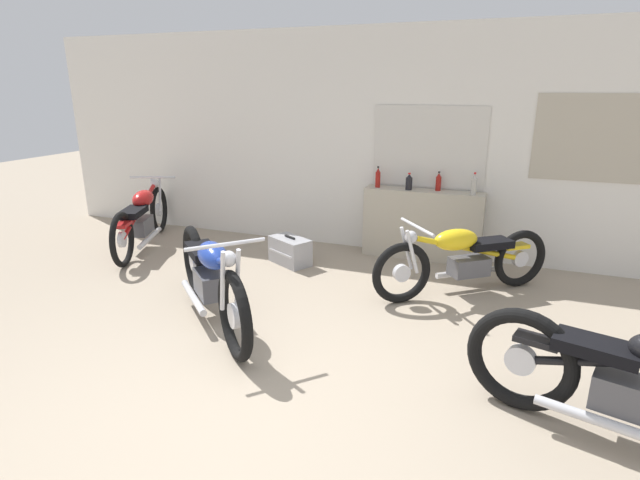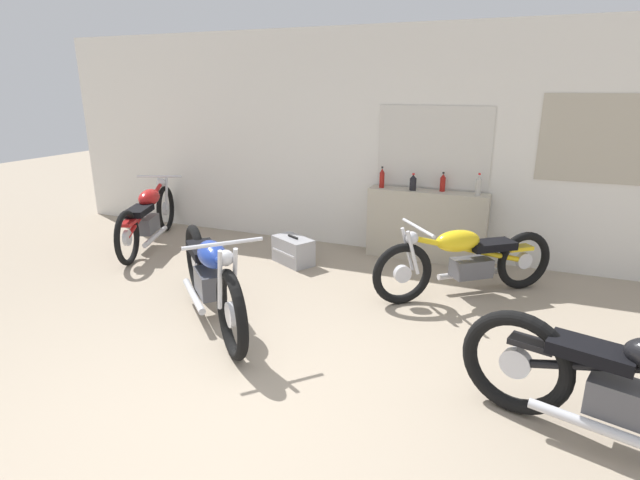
{
  "view_description": "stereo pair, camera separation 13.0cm",
  "coord_description": "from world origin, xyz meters",
  "px_view_note": "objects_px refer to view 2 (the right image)",
  "views": [
    {
      "loc": [
        1.59,
        -2.47,
        2.1
      ],
      "look_at": [
        -0.03,
        1.73,
        0.7
      ],
      "focal_mm": 28.0,
      "sensor_mm": 36.0,
      "label": 1
    },
    {
      "loc": [
        1.71,
        -2.42,
        2.1
      ],
      "look_at": [
        -0.03,
        1.73,
        0.7
      ],
      "focal_mm": 28.0,
      "sensor_mm": 36.0,
      "label": 2
    }
  ],
  "objects_px": {
    "bottle_left_center": "(413,183)",
    "motorcycle_yellow": "(466,259)",
    "hard_case_silver": "(293,251)",
    "bottle_right_center": "(478,185)",
    "bottle_center": "(443,183)",
    "motorcycle_black": "(640,392)",
    "motorcycle_red": "(148,215)",
    "bottle_leftmost": "(382,178)",
    "motorcycle_blue": "(211,276)"
  },
  "relations": [
    {
      "from": "motorcycle_blue",
      "to": "motorcycle_yellow",
      "type": "relative_size",
      "value": 1.0
    },
    {
      "from": "motorcycle_red",
      "to": "hard_case_silver",
      "type": "distance_m",
      "value": 2.13
    },
    {
      "from": "motorcycle_yellow",
      "to": "bottle_leftmost",
      "type": "bearing_deg",
      "value": 140.53
    },
    {
      "from": "bottle_left_center",
      "to": "motorcycle_red",
      "type": "distance_m",
      "value": 3.53
    },
    {
      "from": "motorcycle_black",
      "to": "hard_case_silver",
      "type": "distance_m",
      "value": 3.98
    },
    {
      "from": "hard_case_silver",
      "to": "bottle_leftmost",
      "type": "bearing_deg",
      "value": 41.68
    },
    {
      "from": "bottle_left_center",
      "to": "hard_case_silver",
      "type": "distance_m",
      "value": 1.68
    },
    {
      "from": "hard_case_silver",
      "to": "bottle_right_center",
      "type": "bearing_deg",
      "value": 20.7
    },
    {
      "from": "bottle_center",
      "to": "motorcycle_red",
      "type": "height_order",
      "value": "bottle_center"
    },
    {
      "from": "bottle_left_center",
      "to": "motorcycle_yellow",
      "type": "height_order",
      "value": "bottle_left_center"
    },
    {
      "from": "bottle_center",
      "to": "motorcycle_yellow",
      "type": "xyz_separation_m",
      "value": [
        0.45,
        -1.04,
        -0.58
      ]
    },
    {
      "from": "bottle_left_center",
      "to": "motorcycle_yellow",
      "type": "distance_m",
      "value": 1.37
    },
    {
      "from": "hard_case_silver",
      "to": "bottle_left_center",
      "type": "bearing_deg",
      "value": 30.94
    },
    {
      "from": "motorcycle_blue",
      "to": "hard_case_silver",
      "type": "height_order",
      "value": "motorcycle_blue"
    },
    {
      "from": "motorcycle_black",
      "to": "bottle_left_center",
      "type": "bearing_deg",
      "value": 123.71
    },
    {
      "from": "bottle_right_center",
      "to": "motorcycle_blue",
      "type": "distance_m",
      "value": 3.25
    },
    {
      "from": "motorcycle_blue",
      "to": "hard_case_silver",
      "type": "xyz_separation_m",
      "value": [
        0.02,
        1.69,
        -0.28
      ]
    },
    {
      "from": "bottle_leftmost",
      "to": "motorcycle_yellow",
      "type": "relative_size",
      "value": 0.16
    },
    {
      "from": "bottle_leftmost",
      "to": "bottle_center",
      "type": "xyz_separation_m",
      "value": [
        0.74,
        0.06,
        -0.01
      ]
    },
    {
      "from": "motorcycle_blue",
      "to": "motorcycle_yellow",
      "type": "distance_m",
      "value": 2.56
    },
    {
      "from": "bottle_center",
      "to": "motorcycle_red",
      "type": "distance_m",
      "value": 3.88
    },
    {
      "from": "bottle_right_center",
      "to": "motorcycle_black",
      "type": "distance_m",
      "value": 3.31
    },
    {
      "from": "bottle_right_center",
      "to": "motorcycle_red",
      "type": "xyz_separation_m",
      "value": [
        -4.14,
        -0.88,
        -0.56
      ]
    },
    {
      "from": "motorcycle_blue",
      "to": "bottle_leftmost",
      "type": "bearing_deg",
      "value": 70.19
    },
    {
      "from": "motorcycle_red",
      "to": "motorcycle_black",
      "type": "xyz_separation_m",
      "value": [
        5.39,
        -2.14,
        0.0
      ]
    },
    {
      "from": "bottle_center",
      "to": "motorcycle_red",
      "type": "bearing_deg",
      "value": -165.68
    },
    {
      "from": "bottle_right_center",
      "to": "motorcycle_blue",
      "type": "bearing_deg",
      "value": -129.81
    },
    {
      "from": "motorcycle_yellow",
      "to": "motorcycle_red",
      "type": "height_order",
      "value": "motorcycle_red"
    },
    {
      "from": "bottle_leftmost",
      "to": "bottle_center",
      "type": "relative_size",
      "value": 1.13
    },
    {
      "from": "bottle_center",
      "to": "motorcycle_blue",
      "type": "xyz_separation_m",
      "value": [
        -1.63,
        -2.53,
        -0.53
      ]
    },
    {
      "from": "motorcycle_red",
      "to": "hard_case_silver",
      "type": "height_order",
      "value": "motorcycle_red"
    },
    {
      "from": "hard_case_silver",
      "to": "motorcycle_red",
      "type": "bearing_deg",
      "value": -177.02
    },
    {
      "from": "motorcycle_red",
      "to": "hard_case_silver",
      "type": "bearing_deg",
      "value": 2.98
    },
    {
      "from": "bottle_left_center",
      "to": "motorcycle_black",
      "type": "relative_size",
      "value": 0.1
    },
    {
      "from": "motorcycle_blue",
      "to": "hard_case_silver",
      "type": "bearing_deg",
      "value": 89.42
    },
    {
      "from": "motorcycle_yellow",
      "to": "bottle_left_center",
      "type": "bearing_deg",
      "value": 129.45
    },
    {
      "from": "bottle_leftmost",
      "to": "motorcycle_red",
      "type": "height_order",
      "value": "bottle_leftmost"
    },
    {
      "from": "bottle_left_center",
      "to": "motorcycle_blue",
      "type": "bearing_deg",
      "value": -117.67
    },
    {
      "from": "bottle_leftmost",
      "to": "motorcycle_black",
      "type": "distance_m",
      "value": 3.91
    },
    {
      "from": "bottle_leftmost",
      "to": "bottle_center",
      "type": "height_order",
      "value": "bottle_leftmost"
    },
    {
      "from": "motorcycle_black",
      "to": "bottle_right_center",
      "type": "bearing_deg",
      "value": 112.39
    },
    {
      "from": "motorcycle_black",
      "to": "hard_case_silver",
      "type": "relative_size",
      "value": 3.43
    },
    {
      "from": "bottle_leftmost",
      "to": "motorcycle_black",
      "type": "xyz_separation_m",
      "value": [
        2.4,
        -3.03,
        -0.56
      ]
    },
    {
      "from": "bottle_center",
      "to": "motorcycle_yellow",
      "type": "distance_m",
      "value": 1.28
    },
    {
      "from": "bottle_left_center",
      "to": "motorcycle_red",
      "type": "xyz_separation_m",
      "value": [
        -3.38,
        -0.87,
        -0.54
      ]
    },
    {
      "from": "bottle_left_center",
      "to": "bottle_center",
      "type": "distance_m",
      "value": 0.35
    },
    {
      "from": "motorcycle_blue",
      "to": "motorcycle_red",
      "type": "bearing_deg",
      "value": 142.94
    },
    {
      "from": "motorcycle_yellow",
      "to": "hard_case_silver",
      "type": "distance_m",
      "value": 2.08
    },
    {
      "from": "motorcycle_red",
      "to": "bottle_leftmost",
      "type": "bearing_deg",
      "value": 16.54
    },
    {
      "from": "bottle_left_center",
      "to": "bottle_right_center",
      "type": "bearing_deg",
      "value": 0.59
    }
  ]
}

